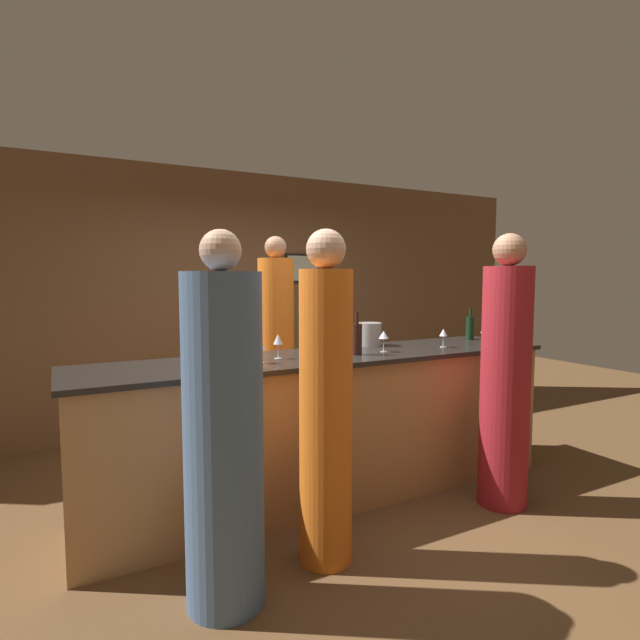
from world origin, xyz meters
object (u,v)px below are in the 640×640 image
Objects in this scene: wine_bottle_2 at (226,351)px; wine_bottle_1 at (470,328)px; guest_0 at (224,436)px; ice_bucket at (370,334)px; wine_bottle_0 at (357,338)px; guest_2 at (505,380)px; guest_1 at (326,407)px; bartender at (276,357)px.

wine_bottle_1 is at bearing 8.62° from wine_bottle_2.
ice_bucket is at bearing 34.86° from guest_0.
wine_bottle_0 is 1.42m from wine_bottle_1.
guest_2 is at bearing -15.45° from wine_bottle_2.
guest_1 is 9.68× the size of ice_bucket.
wine_bottle_2 is 1.50× the size of ice_bucket.
wine_bottle_1 is 2.45m from wine_bottle_2.
wine_bottle_0 is 1.61× the size of ice_bucket.
wine_bottle_0 is 1.07× the size of wine_bottle_2.
guest_2 is 1.98m from wine_bottle_2.
wine_bottle_0 is at bearing 104.46° from bartender.
guest_2 is 6.57× the size of wine_bottle_2.
wine_bottle_2 is at bearing 71.16° from guest_0.
guest_1 is at bearing -133.44° from wine_bottle_0.
guest_2 is at bearing -35.89° from wine_bottle_0.
wine_bottle_1 reaches higher than ice_bucket.
ice_bucket is at bearing 46.18° from guest_1.
guest_2 is (2.11, 0.13, 0.05)m from guest_0.
bartender is at bearing 53.09° from wine_bottle_2.
guest_0 is 5.90× the size of wine_bottle_0.
bartender reaches higher than wine_bottle_2.
wine_bottle_1 is at bearing 59.06° from guest_2.
guest_1 is at bearing -178.73° from guest_2.
wine_bottle_1 is 0.98× the size of wine_bottle_2.
bartender is 6.30× the size of wine_bottle_0.
bartender is at bearing 136.19° from ice_bucket.
bartender is at bearing 76.70° from guest_1.
guest_2 is 9.87× the size of ice_bucket.
guest_0 is 0.98× the size of guest_1.
wine_bottle_0 is 1.03m from wine_bottle_2.
guest_2 is 1.07m from wine_bottle_1.
wine_bottle_0 reaches higher than ice_bucket.
guest_0 is 2.85m from wine_bottle_1.
wine_bottle_0 is at bearing -169.19° from wine_bottle_1.
guest_0 is 9.48× the size of ice_bucket.
guest_1 reaches higher than ice_bucket.
guest_1 is 0.98× the size of guest_2.
guest_0 is at bearing -148.85° from wine_bottle_0.
ice_bucket is (1.61, 1.12, 0.30)m from guest_0.
guest_0 is 6.47× the size of wine_bottle_1.
wine_bottle_2 is at bearing -161.40° from ice_bucket.
wine_bottle_1 is (1.39, 0.27, -0.01)m from wine_bottle_0.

